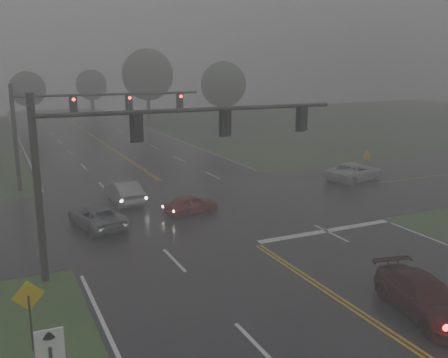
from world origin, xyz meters
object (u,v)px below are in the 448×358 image
sedan_red (191,214)px  signal_gantry_far (77,114)px  pickup_white (354,181)px  signal_gantry_near (142,144)px  car_grey (97,228)px  sedan_silver (124,203)px  sedan_maroon (422,315)px

sedan_red → signal_gantry_far: size_ratio=0.25×
pickup_white → signal_gantry_near: size_ratio=0.36×
car_grey → pickup_white: bearing=176.5°
sedan_red → sedan_silver: sedan_silver is taller
sedan_red → signal_gantry_far: (-4.85, 10.54, 5.40)m
car_grey → sedan_red: bearing=170.7°
car_grey → pickup_white: size_ratio=0.86×
sedan_red → pickup_white: pickup_white is taller
car_grey → signal_gantry_far: size_ratio=0.32×
signal_gantry_far → car_grey: bearing=-95.1°
sedan_red → pickup_white: bearing=-90.7°
sedan_red → sedan_silver: bearing=25.8°
pickup_white → signal_gantry_near: bearing=100.0°
sedan_maroon → signal_gantry_near: size_ratio=0.33×
car_grey → sedan_silver: bearing=-132.8°
sedan_silver → signal_gantry_far: bearing=-78.1°
car_grey → signal_gantry_far: signal_gantry_far is taller
sedan_silver → signal_gantry_near: (-1.62, -10.57, 5.55)m
car_grey → signal_gantry_near: bearing=87.8°
car_grey → signal_gantry_near: 8.34m
car_grey → signal_gantry_far: bearing=-106.9°
sedan_maroon → signal_gantry_near: signal_gantry_near is taller
sedan_silver → signal_gantry_far: signal_gantry_far is taller
sedan_silver → pickup_white: 18.08m
car_grey → pickup_white: pickup_white is taller
signal_gantry_near → signal_gantry_far: 16.94m
sedan_maroon → sedan_red: (-3.03, 15.46, 0.00)m
sedan_red → car_grey: car_grey is taller
sedan_maroon → signal_gantry_far: 27.69m
sedan_maroon → signal_gantry_far: signal_gantry_far is taller
car_grey → pickup_white: (20.69, 3.04, 0.00)m
sedan_silver → car_grey: sedan_silver is taller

